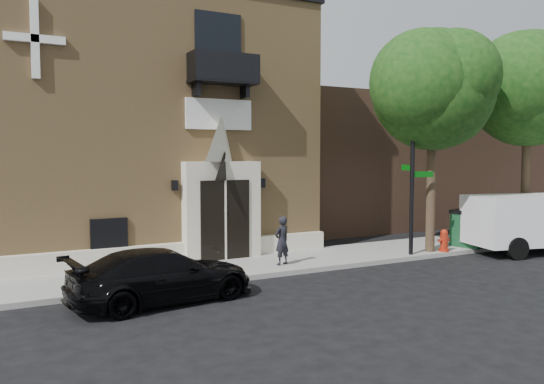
# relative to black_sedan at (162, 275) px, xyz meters

# --- Properties ---
(ground) EXTENTS (120.00, 120.00, 0.00)m
(ground) POSITION_rel_black_sedan_xyz_m (4.10, 1.03, -0.66)
(ground) COLOR black
(ground) RESTS_ON ground
(sidewalk) EXTENTS (42.00, 3.00, 0.15)m
(sidewalk) POSITION_rel_black_sedan_xyz_m (5.10, 2.53, -0.58)
(sidewalk) COLOR gray
(sidewalk) RESTS_ON ground
(church) EXTENTS (12.20, 11.01, 9.30)m
(church) POSITION_rel_black_sedan_xyz_m (1.11, 8.98, 3.98)
(church) COLOR #A8814F
(church) RESTS_ON ground
(neighbour_building) EXTENTS (18.00, 8.00, 6.40)m
(neighbour_building) POSITION_rel_black_sedan_xyz_m (16.10, 10.03, 2.54)
(neighbour_building) COLOR brown
(neighbour_building) RESTS_ON ground
(street_tree_left) EXTENTS (4.97, 4.38, 7.77)m
(street_tree_left) POSITION_rel_black_sedan_xyz_m (10.13, 1.37, 5.21)
(street_tree_left) COLOR #38281C
(street_tree_left) RESTS_ON sidewalk
(street_tree_mid) EXTENTS (5.21, 4.64, 8.25)m
(street_tree_mid) POSITION_rel_black_sedan_xyz_m (15.13, 1.37, 5.54)
(street_tree_mid) COLOR #38281C
(street_tree_mid) RESTS_ON sidewalk
(black_sedan) EXTENTS (4.74, 2.43, 1.31)m
(black_sedan) POSITION_rel_black_sedan_xyz_m (0.00, 0.00, 0.00)
(black_sedan) COLOR black
(black_sedan) RESTS_ON ground
(cargo_van) EXTENTS (5.48, 3.18, 2.11)m
(cargo_van) POSITION_rel_black_sedan_xyz_m (14.15, 0.02, 0.52)
(cargo_van) COLOR white
(cargo_van) RESTS_ON ground
(street_sign) EXTENTS (0.83, 0.98, 5.33)m
(street_sign) POSITION_rel_black_sedan_xyz_m (9.10, 1.33, 2.18)
(street_sign) COLOR black
(street_sign) RESTS_ON sidewalk
(fire_hydrant) EXTENTS (0.45, 0.36, 0.79)m
(fire_hydrant) POSITION_rel_black_sedan_xyz_m (10.53, 1.23, -0.12)
(fire_hydrant) COLOR #A3220F
(fire_hydrant) RESTS_ON sidewalk
(dumpster) EXTENTS (2.29, 1.61, 1.36)m
(dumpster) POSITION_rel_black_sedan_xyz_m (12.69, 1.65, 0.18)
(dumpster) COLOR #0F381E
(dumpster) RESTS_ON sidewalk
(planter) EXTENTS (0.71, 0.66, 0.64)m
(planter) POSITION_rel_black_sedan_xyz_m (2.85, 3.66, -0.19)
(planter) COLOR #5E7138
(planter) RESTS_ON sidewalk
(pedestrian_near) EXTENTS (0.63, 0.51, 1.52)m
(pedestrian_near) POSITION_rel_black_sedan_xyz_m (4.33, 1.88, 0.25)
(pedestrian_near) COLOR black
(pedestrian_near) RESTS_ON sidewalk
(pedestrian_far) EXTENTS (0.79, 0.92, 1.62)m
(pedestrian_far) POSITION_rel_black_sedan_xyz_m (14.13, 2.50, 0.30)
(pedestrian_far) COLOR black
(pedestrian_far) RESTS_ON sidewalk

